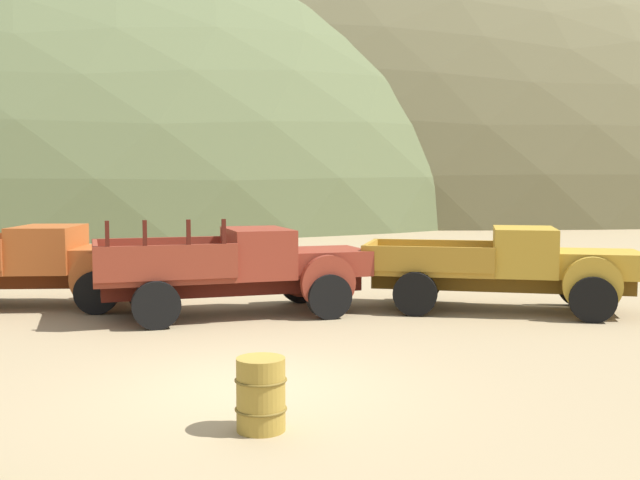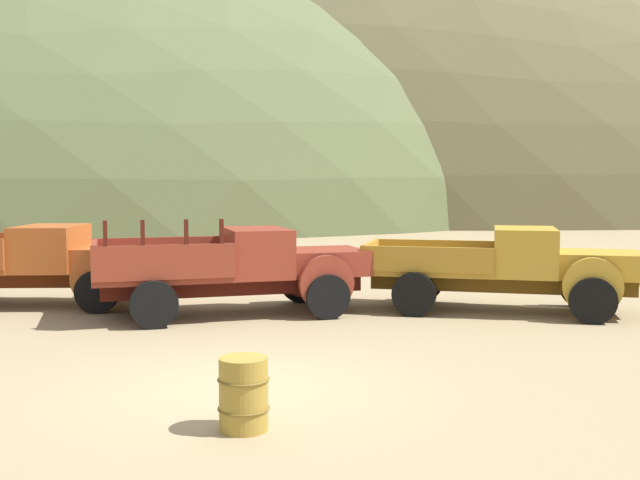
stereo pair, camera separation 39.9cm
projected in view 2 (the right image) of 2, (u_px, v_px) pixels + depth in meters
The scene contains 8 objects.
ground_plane at pixel (244, 388), 10.19m from camera, with size 300.00×300.00×0.00m, color #998460.
hill_far_right at pixel (40, 214), 68.30m from camera, with size 92.59×70.52×46.87m, color #56603D.
hill_far_left at pixel (366, 214), 70.09m from camera, with size 98.30×51.80×51.92m, color brown.
truck_oxide_orange at pixel (47, 263), 17.05m from camera, with size 6.31×2.87×2.16m.
truck_rust_red at pixel (252, 269), 15.98m from camera, with size 6.23×3.94×2.16m.
truck_mustard at pixel (521, 268), 16.15m from camera, with size 6.25×3.22×1.89m.
oil_drum_by_truck at pixel (244, 394), 8.42m from camera, with size 0.61×0.61×0.86m.
bush_front_left at pixel (614, 277), 20.50m from camera, with size 1.38×1.31×0.94m.
Camera 2 is at (1.54, -9.94, 2.87)m, focal length 40.63 mm.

